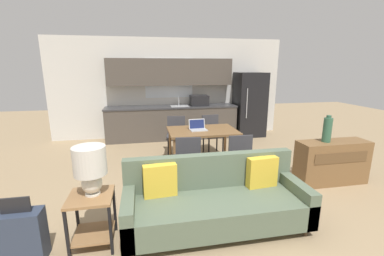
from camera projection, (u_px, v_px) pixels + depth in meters
name	position (u px, v px, depth m)	size (l,w,h in m)	color
ground_plane	(215.00, 235.00, 3.05)	(20.00, 20.00, 0.00)	#9E8460
wall_back	(170.00, 88.00, 7.15)	(6.40, 0.07, 2.70)	silver
kitchen_counter	(172.00, 108.00, 6.99)	(3.53, 0.65, 2.15)	#4C443D
refrigerator	(249.00, 105.00, 7.28)	(0.79, 0.74, 1.78)	black
dining_table	(202.00, 133.00, 4.97)	(1.31, 0.87, 0.75)	brown
couch	(215.00, 201.00, 3.17)	(2.20, 0.80, 0.86)	#3D2D1E
side_table	(92.00, 212.00, 2.80)	(0.46, 0.46, 0.59)	olive
table_lamp	(90.00, 166.00, 2.71)	(0.34, 0.34, 0.54)	silver
credenza	(332.00, 162.00, 4.35)	(1.20, 0.39, 0.73)	brown
vase	(327.00, 130.00, 4.19)	(0.14, 0.14, 0.44)	#336047
dining_chair_far_left	(176.00, 134.00, 5.68)	(0.48, 0.48, 0.87)	#38383D
dining_chair_near_right	(237.00, 155.00, 4.32)	(0.43, 0.43, 0.87)	#38383D
dining_chair_far_right	(212.00, 132.00, 5.83)	(0.47, 0.47, 0.87)	#38383D
dining_chair_near_left	(188.00, 157.00, 4.21)	(0.46, 0.46, 0.87)	#38383D
laptop	(198.00, 127.00, 4.95)	(0.34, 0.27, 0.20)	#B7BABC
suitcase	(21.00, 236.00, 2.59)	(0.45, 0.22, 0.71)	#2D384C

